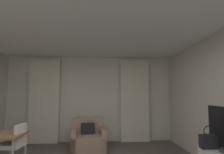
# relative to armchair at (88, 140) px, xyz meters

# --- Properties ---
(wall_window) EXTENTS (5.12, 0.06, 2.60)m
(wall_window) POSITION_rel_armchair_xyz_m (0.02, 0.87, 1.03)
(wall_window) COLOR beige
(wall_window) RESTS_ON ground
(ceiling) EXTENTS (5.12, 6.12, 0.06)m
(ceiling) POSITION_rel_armchair_xyz_m (0.02, -2.16, 2.36)
(ceiling) COLOR white
(ceiling) RESTS_ON wall_left
(curtain_left_panel) EXTENTS (0.90, 0.06, 2.50)m
(curtain_left_panel) POSITION_rel_armchair_xyz_m (-1.36, 0.74, 0.98)
(curtain_left_panel) COLOR beige
(curtain_left_panel) RESTS_ON ground
(curtain_right_panel) EXTENTS (0.90, 0.06, 2.50)m
(curtain_right_panel) POSITION_rel_armchair_xyz_m (1.39, 0.74, 0.98)
(curtain_right_panel) COLOR beige
(curtain_right_panel) RESTS_ON ground
(armchair) EXTENTS (0.94, 0.86, 0.79)m
(armchair) POSITION_rel_armchair_xyz_m (0.00, 0.00, 0.00)
(armchair) COLOR #997A66
(armchair) RESTS_ON ground
(desk_chair) EXTENTS (0.48, 0.48, 0.88)m
(desk_chair) POSITION_rel_armchair_xyz_m (-1.31, -1.26, 0.12)
(desk_chair) COLOR gray
(desk_chair) RESTS_ON ground
(handbag_primary) EXTENTS (0.30, 0.14, 0.37)m
(handbag_primary) POSITION_rel_armchair_xyz_m (2.09, -1.93, 0.41)
(handbag_primary) COLOR black
(handbag_primary) RESTS_ON tv_console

